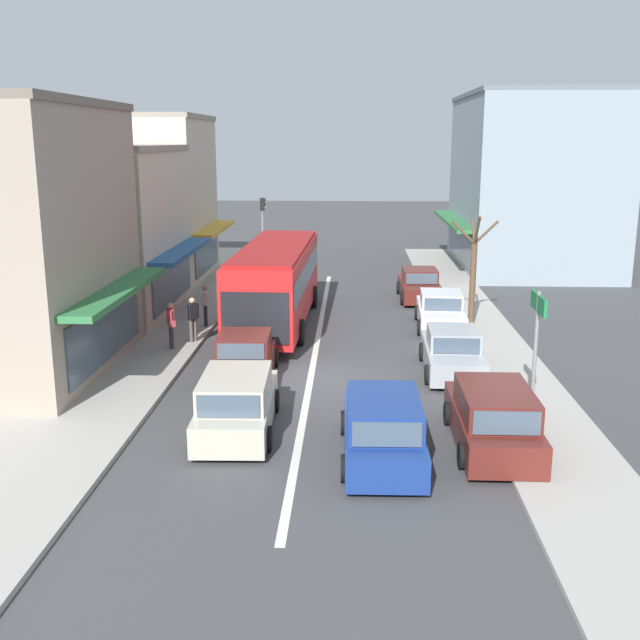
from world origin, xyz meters
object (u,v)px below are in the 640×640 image
object	(u,v)px
sedan_behind_bus_mid	(245,358)
parked_sedan_kerb_rear	(419,286)
street_tree_right	(473,275)
pedestrian_browsing_midblock	(193,317)
parked_wagon_kerb_front	(493,418)
parked_sedan_kerb_second	(452,353)
parked_sedan_kerb_third	(441,312)
wagon_queue_gap_filler	(237,403)
pedestrian_with_handbag_near	(171,322)
wagon_adjacent_lane_trail	(383,429)
directional_road_sign	(537,328)
pedestrian_far_walker	(205,303)
traffic_light_downstreet	(263,222)
city_bus	(276,279)

from	to	relation	value
sedan_behind_bus_mid	parked_sedan_kerb_rear	distance (m)	13.83
street_tree_right	pedestrian_browsing_midblock	world-z (taller)	street_tree_right
parked_wagon_kerb_front	parked_sedan_kerb_second	distance (m)	6.00
parked_sedan_kerb_second	parked_sedan_kerb_third	bearing A→B (deg)	87.27
wagon_queue_gap_filler	pedestrian_with_handbag_near	distance (m)	8.02
sedan_behind_bus_mid	parked_sedan_kerb_rear	size ratio (longest dim) A/B	1.01
wagon_adjacent_lane_trail	pedestrian_browsing_midblock	bearing A→B (deg)	123.85
directional_road_sign	pedestrian_far_walker	size ratio (longest dim) A/B	2.21
wagon_queue_gap_filler	traffic_light_downstreet	xyz separation A→B (m)	(-2.08, 23.29, 2.11)
sedan_behind_bus_mid	pedestrian_far_walker	xyz separation A→B (m)	(-2.44, 6.20, 0.40)
parked_sedan_kerb_second	traffic_light_downstreet	world-z (taller)	traffic_light_downstreet
wagon_adjacent_lane_trail	wagon_queue_gap_filler	bearing A→B (deg)	157.04
parked_sedan_kerb_third	city_bus	bearing A→B (deg)	178.18
city_bus	directional_road_sign	bearing A→B (deg)	-54.32
traffic_light_downstreet	wagon_adjacent_lane_trail	bearing A→B (deg)	-77.01
sedan_behind_bus_mid	directional_road_sign	xyz separation A→B (m)	(7.98, -3.74, 2.01)
wagon_queue_gap_filler	pedestrian_with_handbag_near	size ratio (longest dim) A/B	2.79
city_bus	sedan_behind_bus_mid	size ratio (longest dim) A/B	2.57
parked_sedan_kerb_third	street_tree_right	xyz separation A→B (m)	(1.20, -0.03, 1.47)
sedan_behind_bus_mid	traffic_light_downstreet	world-z (taller)	traffic_light_downstreet
wagon_queue_gap_filler	pedestrian_far_walker	bearing A→B (deg)	105.18
parked_wagon_kerb_front	pedestrian_far_walker	xyz separation A→B (m)	(-9.18, 11.30, 0.32)
parked_wagon_kerb_front	street_tree_right	world-z (taller)	street_tree_right
directional_road_sign	pedestrian_far_walker	distance (m)	14.49
directional_road_sign	pedestrian_far_walker	bearing A→B (deg)	136.39
parked_sedan_kerb_third	pedestrian_with_handbag_near	world-z (taller)	pedestrian_with_handbag_near
street_tree_right	pedestrian_far_walker	size ratio (longest dim) A/B	2.78
parked_sedan_kerb_rear	pedestrian_with_handbag_near	bearing A→B (deg)	-135.42
traffic_light_downstreet	pedestrian_far_walker	xyz separation A→B (m)	(-0.78, -12.77, -1.79)
traffic_light_downstreet	pedestrian_with_handbag_near	size ratio (longest dim) A/B	2.58
wagon_adjacent_lane_trail	parked_sedan_kerb_second	world-z (taller)	wagon_adjacent_lane_trail
wagon_adjacent_lane_trail	street_tree_right	xyz separation A→B (m)	(3.96, 12.64, 1.39)
traffic_light_downstreet	pedestrian_far_walker	distance (m)	12.91
pedestrian_with_handbag_near	directional_road_sign	bearing A→B (deg)	-31.18
wagon_adjacent_lane_trail	street_tree_right	distance (m)	13.31
pedestrian_browsing_midblock	pedestrian_far_walker	xyz separation A→B (m)	(-0.01, 2.39, 0.00)
traffic_light_downstreet	pedestrian_with_handbag_near	bearing A→B (deg)	-94.80
sedan_behind_bus_mid	pedestrian_browsing_midblock	bearing A→B (deg)	122.57
parked_sedan_kerb_rear	pedestrian_browsing_midblock	bearing A→B (deg)	-136.45
pedestrian_with_handbag_near	traffic_light_downstreet	bearing A→B (deg)	85.20
traffic_light_downstreet	pedestrian_browsing_midblock	world-z (taller)	traffic_light_downstreet
city_bus	parked_sedan_kerb_third	bearing A→B (deg)	-1.82
parked_sedan_kerb_third	directional_road_sign	size ratio (longest dim) A/B	1.18
parked_wagon_kerb_front	parked_sedan_kerb_third	xyz separation A→B (m)	(0.08, 11.89, -0.08)
parked_sedan_kerb_second	pedestrian_far_walker	bearing A→B (deg)	149.47
sedan_behind_bus_mid	parked_sedan_kerb_second	size ratio (longest dim) A/B	1.00
sedan_behind_bus_mid	wagon_adjacent_lane_trail	size ratio (longest dim) A/B	0.94
city_bus	pedestrian_with_handbag_near	size ratio (longest dim) A/B	6.70
city_bus	parked_sedan_kerb_rear	size ratio (longest dim) A/B	2.59
parked_sedan_kerb_second	pedestrian_far_walker	world-z (taller)	pedestrian_far_walker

